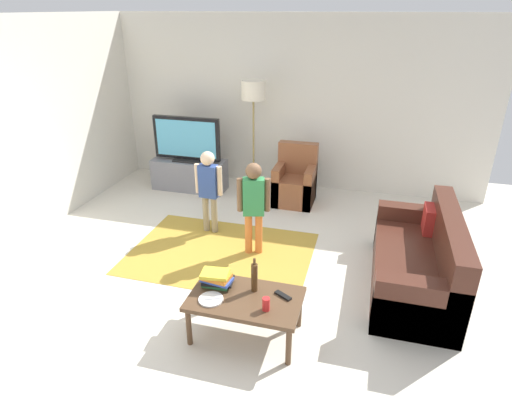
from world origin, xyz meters
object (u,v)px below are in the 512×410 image
couch (422,265)px  coffee_table (245,302)px  armchair (295,183)px  child_near_tv (209,185)px  tv_remote (283,295)px  floor_lamp (253,97)px  child_center (254,201)px  book_stack (217,279)px  tv (187,140)px  plate (211,299)px  soda_can (266,304)px  bottle (254,277)px  tv_stand (190,175)px

couch → coffee_table: size_ratio=1.80×
armchair → child_near_tv: child_near_tv is taller
couch → tv_remote: bearing=-138.9°
floor_lamp → child_center: 2.09m
floor_lamp → couch: bearing=-40.5°
armchair → child_center: child_center is taller
book_stack → child_center: bearing=91.0°
coffee_table → armchair: bearing=92.5°
tv → tv_remote: tv is taller
armchair → plate: armchair is taller
child_near_tv → soda_can: size_ratio=9.33×
book_stack → couch: bearing=30.3°
bottle → soda_can: 0.31m
child_near_tv → bottle: 2.02m
coffee_table → book_stack: bearing=162.0°
couch → bottle: couch is taller
tv → armchair: (1.77, -0.02, -0.55)m
tv_stand → soda_can: 3.89m
floor_lamp → soda_can: 3.72m
tv_remote → coffee_table: bearing=-132.6°
coffee_table → tv_remote: tv_remote is taller
armchair → couch: bearing=-47.7°
floor_lamp → bottle: 3.43m
tv_stand → plate: size_ratio=5.45×
armchair → bottle: armchair is taller
tv → book_stack: bearing=-62.0°
tv_stand → book_stack: bearing=-62.1°
child_center → soda_can: 1.66m
armchair → tv: bearing=179.4°
tv_stand → plate: (1.63, -3.24, 0.18)m
tv → book_stack: 3.42m
bottle → soda_can: bottle is taller
book_stack → soda_can: size_ratio=2.54×
tv → soda_can: size_ratio=9.17×
plate → soda_can: bearing=-0.0°
floor_lamp → book_stack: floor_lamp is taller
floor_lamp → child_near_tv: size_ratio=1.59×
tv → child_center: (1.58, -1.67, -0.15)m
tv → floor_lamp: 1.28m
child_center → plate: size_ratio=5.29×
tv_stand → tv_remote: bearing=-53.7°
floor_lamp → coffee_table: floor_lamp is taller
floor_lamp → coffee_table: (0.85, -3.28, -1.17)m
armchair → floor_lamp: size_ratio=0.51×
child_center → plate: child_center is taller
coffee_table → floor_lamp: bearing=104.6°
floor_lamp → coffee_table: bearing=-75.4°
book_stack → bottle: (0.35, 0.02, 0.07)m
coffee_table → tv: bearing=121.5°
tv_stand → couch: (3.49, -1.92, 0.05)m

